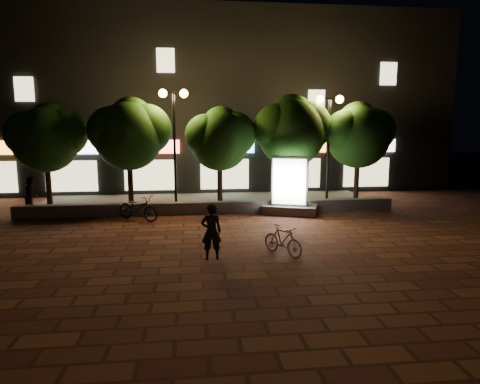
{
  "coord_description": "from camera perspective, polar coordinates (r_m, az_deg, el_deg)",
  "views": [
    {
      "loc": [
        -0.77,
        -13.56,
        3.72
      ],
      "look_at": [
        0.97,
        1.5,
        1.3
      ],
      "focal_mm": 31.36,
      "sensor_mm": 36.0,
      "label": 1
    }
  ],
  "objects": [
    {
      "name": "tree_right",
      "position": [
        19.57,
        7.14,
        8.55
      ],
      "size": [
        3.72,
        3.1,
        5.07
      ],
      "color": "black",
      "rests_on": "sidewalk"
    },
    {
      "name": "street_lamp_right",
      "position": [
        19.78,
        12.04,
        9.38
      ],
      "size": [
        1.26,
        0.36,
        4.98
      ],
      "color": "black",
      "rests_on": "sidewalk"
    },
    {
      "name": "sidewalk",
      "position": [
        20.4,
        -4.34,
        -1.35
      ],
      "size": [
        16.0,
        5.0,
        0.08
      ],
      "primitive_type": "cube",
      "color": "slate",
      "rests_on": "ground"
    },
    {
      "name": "tree_far_left",
      "position": [
        20.0,
        -24.8,
        7.02
      ],
      "size": [
        3.36,
        2.8,
        4.63
      ],
      "color": "black",
      "rests_on": "sidewalk"
    },
    {
      "name": "tree_left",
      "position": [
        19.21,
        -14.76,
        7.95
      ],
      "size": [
        3.6,
        3.0,
        4.89
      ],
      "color": "black",
      "rests_on": "sidewalk"
    },
    {
      "name": "tree_far_right",
      "position": [
        20.57,
        15.9,
        7.75
      ],
      "size": [
        3.48,
        2.9,
        4.76
      ],
      "color": "black",
      "rests_on": "sidewalk"
    },
    {
      "name": "building_block",
      "position": [
        26.59,
        -5.06,
        11.79
      ],
      "size": [
        28.0,
        8.12,
        11.3
      ],
      "color": "black",
      "rests_on": "ground"
    },
    {
      "name": "rider",
      "position": [
        11.72,
        -3.91,
        -5.41
      ],
      "size": [
        0.6,
        0.42,
        1.59
      ],
      "primitive_type": "imported",
      "rotation": [
        0.0,
        0.0,
        3.21
      ],
      "color": "black",
      "rests_on": "ground"
    },
    {
      "name": "pedestrian",
      "position": [
        19.45,
        -26.43,
        -0.38
      ],
      "size": [
        0.66,
        0.8,
        1.54
      ],
      "primitive_type": "imported",
      "rotation": [
        0.0,
        0.0,
        1.47
      ],
      "color": "black",
      "rests_on": "sidewalk"
    },
    {
      "name": "scooter_pink",
      "position": [
        12.24,
        5.85,
        -6.54
      ],
      "size": [
        1.18,
        1.43,
        0.88
      ],
      "primitive_type": "imported",
      "rotation": [
        0.0,
        0.0,
        0.61
      ],
      "color": "#C0778F",
      "rests_on": "ground"
    },
    {
      "name": "scooter_parked",
      "position": [
        17.0,
        -13.7,
        -2.1
      ],
      "size": [
        1.96,
        1.64,
        1.01
      ],
      "primitive_type": "imported",
      "rotation": [
        0.0,
        0.0,
        0.97
      ],
      "color": "black",
      "rests_on": "ground"
    },
    {
      "name": "ground",
      "position": [
        14.08,
        -3.26,
        -6.27
      ],
      "size": [
        80.0,
        80.0,
        0.0
      ],
      "primitive_type": "plane",
      "color": "brown",
      "rests_on": "ground"
    },
    {
      "name": "street_lamp_left",
      "position": [
        18.77,
        -8.97,
        9.9
      ],
      "size": [
        1.26,
        0.36,
        5.18
      ],
      "color": "black",
      "rests_on": "sidewalk"
    },
    {
      "name": "retaining_wall",
      "position": [
        17.91,
        -4.02,
        -2.12
      ],
      "size": [
        16.0,
        0.45,
        0.5
      ],
      "primitive_type": "cube",
      "color": "slate",
      "rests_on": "ground"
    },
    {
      "name": "tree_mid",
      "position": [
        19.07,
        -2.66,
        7.55
      ],
      "size": [
        3.24,
        2.7,
        4.5
      ],
      "color": "black",
      "rests_on": "sidewalk"
    },
    {
      "name": "ad_kiosk",
      "position": [
        17.75,
        6.78,
        0.15
      ],
      "size": [
        2.51,
        1.83,
        2.45
      ],
      "color": "slate",
      "rests_on": "ground"
    }
  ]
}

